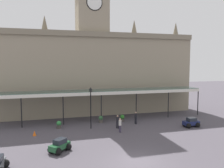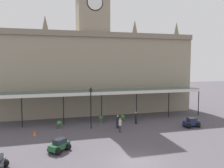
# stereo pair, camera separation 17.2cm
# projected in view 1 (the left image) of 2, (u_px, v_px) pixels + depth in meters

# --- Properties ---
(ground_plane) EXTENTS (140.00, 140.00, 0.00)m
(ground_plane) POSITION_uv_depth(u_px,v_px,m) (137.00, 162.00, 18.74)
(ground_plane) COLOR #4D4750
(station_building) EXTENTS (32.60, 6.55, 20.94)m
(station_building) POSITION_uv_depth(u_px,v_px,m) (92.00, 69.00, 37.27)
(station_building) COLOR gray
(station_building) RESTS_ON ground
(entrance_canopy) EXTENTS (31.07, 3.26, 4.28)m
(entrance_canopy) POSITION_uv_depth(u_px,v_px,m) (99.00, 91.00, 32.27)
(entrance_canopy) COLOR #38564C
(entrance_canopy) RESTS_ON ground
(car_green_sedan) EXTENTS (2.22, 2.22, 1.19)m
(car_green_sedan) POSITION_uv_depth(u_px,v_px,m) (60.00, 146.00, 20.83)
(car_green_sedan) COLOR #1E512D
(car_green_sedan) RESTS_ON ground
(car_navy_sedan) EXTENTS (2.06, 1.53, 1.19)m
(car_navy_sedan) POSITION_uv_depth(u_px,v_px,m) (191.00, 123.00, 28.95)
(car_navy_sedan) COLOR #19214C
(car_navy_sedan) RESTS_ON ground
(pedestrian_beside_cars) EXTENTS (0.34, 0.39, 1.67)m
(pedestrian_beside_cars) POSITION_uv_depth(u_px,v_px,m) (120.00, 125.00, 26.68)
(pedestrian_beside_cars) COLOR #3F384C
(pedestrian_beside_cars) RESTS_ON ground
(pedestrian_crossing_forecourt) EXTENTS (0.34, 0.34, 1.67)m
(pedestrian_crossing_forecourt) POSITION_uv_depth(u_px,v_px,m) (118.00, 121.00, 28.25)
(pedestrian_crossing_forecourt) COLOR black
(pedestrian_crossing_forecourt) RESTS_ON ground
(pedestrian_near_entrance) EXTENTS (0.34, 0.38, 1.67)m
(pedestrian_near_entrance) POSITION_uv_depth(u_px,v_px,m) (136.00, 117.00, 30.30)
(pedestrian_near_entrance) COLOR black
(pedestrian_near_entrance) RESTS_ON ground
(victorian_lamppost) EXTENTS (0.30, 0.30, 5.15)m
(victorian_lamppost) POSITION_uv_depth(u_px,v_px,m) (91.00, 103.00, 28.02)
(victorian_lamppost) COLOR black
(victorian_lamppost) RESTS_ON ground
(traffic_cone) EXTENTS (0.40, 0.40, 0.57)m
(traffic_cone) POSITION_uv_depth(u_px,v_px,m) (34.00, 133.00, 25.42)
(traffic_cone) COLOR orange
(traffic_cone) RESTS_ON ground
(planter_forecourt_centre) EXTENTS (0.60, 0.60, 0.96)m
(planter_forecourt_centre) POSITION_uv_depth(u_px,v_px,m) (101.00, 119.00, 30.98)
(planter_forecourt_centre) COLOR #47423D
(planter_forecourt_centre) RESTS_ON ground
(planter_by_canopy) EXTENTS (0.60, 0.60, 0.96)m
(planter_by_canopy) POSITION_uv_depth(u_px,v_px,m) (122.00, 118.00, 31.61)
(planter_by_canopy) COLOR #47423D
(planter_by_canopy) RESTS_ON ground
(planter_near_kerb) EXTENTS (0.60, 0.60, 0.96)m
(planter_near_kerb) POSITION_uv_depth(u_px,v_px,m) (59.00, 125.00, 28.24)
(planter_near_kerb) COLOR #47423D
(planter_near_kerb) RESTS_ON ground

